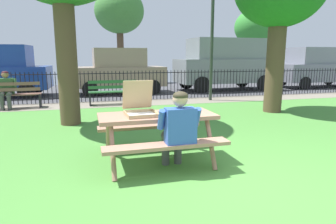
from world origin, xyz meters
TOP-DOWN VIEW (x-y plane):
  - ground at (0.00, 1.98)m, footprint 28.00×11.96m
  - cobblestone_walkway at (0.00, 7.26)m, footprint 28.00×1.40m
  - street_asphalt at (0.00, 11.40)m, footprint 28.00×6.89m
  - picnic_table_foreground at (-0.91, 1.33)m, footprint 1.83×1.51m
  - pizza_box_open at (-1.17, 1.38)m, footprint 0.51×0.58m
  - pizza_slice_on_table at (-0.68, 1.20)m, footprint 0.29×0.30m
  - adult_at_table at (-0.71, 0.83)m, footprint 0.61×0.60m
  - iron_fence_streetside at (-0.00, 7.96)m, footprint 20.11×0.03m
  - park_bench_left at (-4.28, 7.12)m, footprint 1.63×0.58m
  - park_bench_center at (-1.19, 7.12)m, footprint 1.61×0.49m
  - person_on_park_bench at (-4.48, 7.14)m, footprint 0.63×0.62m
  - lamp_post_walkway at (2.48, 7.21)m, footprint 0.28×0.28m
  - parked_car_center at (-0.64, 10.12)m, footprint 3.97×1.97m
  - parked_car_right at (4.42, 10.12)m, footprint 4.77×2.22m
  - parked_car_far_right at (9.91, 10.12)m, footprint 4.60×1.95m
  - far_tree_midleft at (0.05, 16.30)m, footprint 3.08×3.08m
  - far_tree_center at (9.54, 16.30)m, footprint 2.75×2.75m

SIDE VIEW (x-z plane):
  - ground at x=0.00m, z-range -0.02..0.00m
  - street_asphalt at x=0.00m, z-range -0.01..0.00m
  - cobblestone_walkway at x=0.00m, z-range -0.01..0.00m
  - park_bench_left at x=-4.28m, z-range -0.01..0.84m
  - park_bench_center at x=-1.19m, z-range -0.01..0.84m
  - iron_fence_streetside at x=0.00m, z-range 0.01..1.12m
  - picnic_table_foreground at x=-0.91m, z-range 0.20..0.99m
  - adult_at_table at x=-0.71m, z-range 0.06..1.25m
  - person_on_park_bench at x=-4.48m, z-range 0.06..1.25m
  - pizza_slice_on_table at x=-0.68m, z-range 0.77..0.79m
  - pizza_box_open at x=-1.17m, z-range 0.63..1.16m
  - parked_car_center at x=-0.64m, z-range 0.02..2.00m
  - parked_car_far_right at x=9.91m, z-range 0.06..2.14m
  - parked_car_right at x=4.42m, z-range 0.08..2.54m
  - lamp_post_walkway at x=2.48m, z-range 0.46..4.88m
  - far_tree_center at x=9.54m, z-range 1.18..6.07m
  - far_tree_midleft at x=0.05m, z-range 1.45..7.25m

